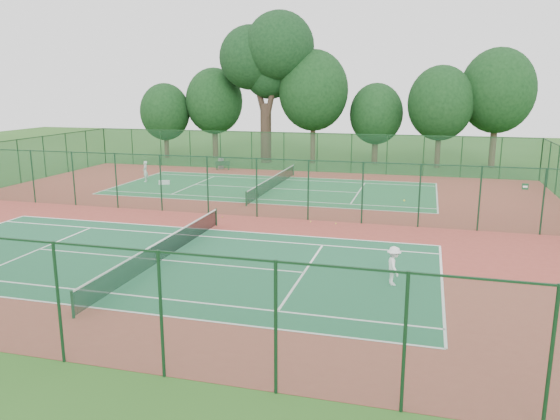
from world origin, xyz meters
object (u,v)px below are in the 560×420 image
object	(u,v)px
player_far	(145,171)
kit_bag	(164,182)
bench	(223,165)
big_tree	(267,57)
player_near	(394,266)
trash_bin	(221,163)

from	to	relation	value
player_far	kit_bag	world-z (taller)	player_far
bench	big_tree	distance (m)	11.95
big_tree	player_far	bearing A→B (deg)	-114.07
player_near	kit_bag	size ratio (longest dim) A/B	1.82
player_near	bench	xyz separation A→B (m)	(-17.12, 26.36, -0.35)
player_far	kit_bag	size ratio (longest dim) A/B	1.99
player_far	player_near	bearing A→B (deg)	28.81
trash_bin	big_tree	world-z (taller)	big_tree
player_near	bench	distance (m)	31.43
player_far	kit_bag	distance (m)	2.25
trash_bin	kit_bag	size ratio (longest dim) A/B	1.14
big_tree	kit_bag	bearing A→B (deg)	-105.96
player_near	trash_bin	distance (m)	32.26
trash_bin	big_tree	xyz separation A→B (m)	(2.94, 5.46, 9.87)
player_near	kit_bag	bearing A→B (deg)	28.92
kit_bag	big_tree	xyz separation A→B (m)	(4.17, 14.58, 10.19)
player_near	player_far	world-z (taller)	player_far
player_near	player_far	bearing A→B (deg)	30.69
trash_bin	bench	world-z (taller)	trash_bin
trash_bin	big_tree	size ratio (longest dim) A/B	0.07
trash_bin	big_tree	bearing A→B (deg)	61.71
bench	big_tree	size ratio (longest dim) A/B	0.09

